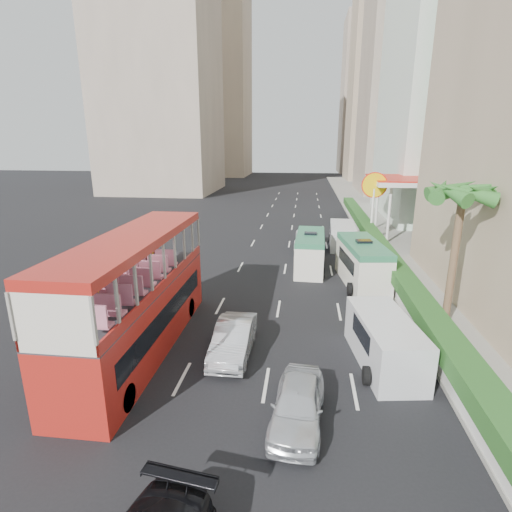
% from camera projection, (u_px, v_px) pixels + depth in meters
% --- Properties ---
extents(ground_plane, '(200.00, 200.00, 0.00)m').
position_uv_depth(ground_plane, '(280.00, 357.00, 16.62)').
color(ground_plane, black).
rests_on(ground_plane, ground).
extents(double_decker_bus, '(2.50, 11.00, 5.06)m').
position_uv_depth(double_decker_bus, '(137.00, 294.00, 16.62)').
color(double_decker_bus, '#AE1E16').
rests_on(double_decker_bus, ground).
extents(car_silver_lane_a, '(1.50, 4.24, 1.39)m').
position_uv_depth(car_silver_lane_a, '(234.00, 354.00, 16.90)').
color(car_silver_lane_a, silver).
rests_on(car_silver_lane_a, ground).
extents(car_silver_lane_b, '(1.92, 4.07, 1.35)m').
position_uv_depth(car_silver_lane_b, '(297.00, 422.00, 12.79)').
color(car_silver_lane_b, silver).
rests_on(car_silver_lane_b, ground).
extents(van_asset, '(2.49, 5.26, 1.45)m').
position_uv_depth(van_asset, '(309.00, 247.00, 33.76)').
color(van_asset, silver).
rests_on(van_asset, ground).
extents(minibus_near, '(2.07, 5.67, 2.49)m').
position_uv_depth(minibus_near, '(310.00, 252.00, 27.78)').
color(minibus_near, silver).
rests_on(minibus_near, ground).
extents(minibus_far, '(2.79, 6.29, 2.70)m').
position_uv_depth(minibus_far, '(362.00, 264.00, 24.76)').
color(minibus_far, silver).
rests_on(minibus_far, ground).
extents(panel_van_near, '(2.63, 5.08, 1.94)m').
position_uv_depth(panel_van_near, '(384.00, 342.00, 15.92)').
color(panel_van_near, silver).
rests_on(panel_van_near, ground).
extents(panel_van_far, '(2.18, 4.98, 1.96)m').
position_uv_depth(panel_van_far, '(342.00, 235.00, 33.75)').
color(panel_van_far, silver).
rests_on(panel_van_far, ground).
extents(sidewalk, '(6.00, 120.00, 0.18)m').
position_uv_depth(sidewalk, '(387.00, 231.00, 39.39)').
color(sidewalk, '#99968C').
rests_on(sidewalk, ground).
extents(kerb_wall, '(0.30, 44.00, 1.00)m').
position_uv_depth(kerb_wall, '(377.00, 255.00, 29.06)').
color(kerb_wall, silver).
rests_on(kerb_wall, sidewalk).
extents(hedge, '(1.10, 44.00, 0.70)m').
position_uv_depth(hedge, '(378.00, 244.00, 28.83)').
color(hedge, '#2D6626').
rests_on(hedge, kerb_wall).
extents(palm_tree, '(0.36, 0.36, 6.40)m').
position_uv_depth(palm_tree, '(454.00, 259.00, 18.59)').
color(palm_tree, brown).
rests_on(palm_tree, sidewalk).
extents(shell_station, '(6.50, 8.00, 5.50)m').
position_uv_depth(shell_station, '(405.00, 208.00, 36.63)').
color(shell_station, silver).
rests_on(shell_station, ground).
extents(tower_mid, '(16.00, 16.00, 50.00)m').
position_uv_depth(tower_mid, '(420.00, 33.00, 62.89)').
color(tower_mid, tan).
rests_on(tower_mid, ground).
extents(tower_far_a, '(14.00, 14.00, 44.00)m').
position_uv_depth(tower_far_a, '(384.00, 77.00, 86.72)').
color(tower_far_a, tan).
rests_on(tower_far_a, ground).
extents(tower_far_b, '(14.00, 14.00, 40.00)m').
position_uv_depth(tower_far_b, '(368.00, 97.00, 108.25)').
color(tower_far_b, tan).
rests_on(tower_far_b, ground).
extents(tower_left_a, '(18.00, 18.00, 52.00)m').
position_uv_depth(tower_left_a, '(156.00, 30.00, 64.62)').
color(tower_left_a, tan).
rests_on(tower_left_a, ground).
extents(tower_left_b, '(16.00, 16.00, 46.00)m').
position_uv_depth(tower_left_b, '(216.00, 81.00, 98.60)').
color(tower_left_b, tan).
rests_on(tower_left_b, ground).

